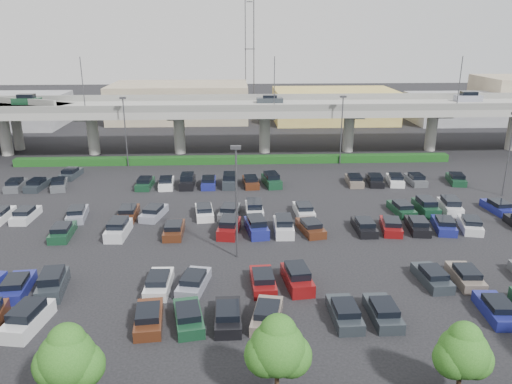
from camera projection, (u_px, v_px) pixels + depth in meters
ground at (236, 224)px, 52.67m from camera, size 280.00×280.00×0.00m
overpass at (233, 111)px, 80.88m from camera, size 150.00×13.00×15.80m
hedge at (235, 160)px, 76.22m from camera, size 66.00×1.60×1.10m
tree_row at (253, 349)px, 26.43m from camera, size 65.07×3.66×5.94m
parked_cars at (228, 232)px, 48.94m from camera, size 62.94×41.63×1.67m
light_poles at (196, 163)px, 52.44m from camera, size 66.90×48.38×10.30m
distant_buildings at (289, 104)px, 110.70m from camera, size 138.00×24.00×9.00m
comm_tower at (250, 46)px, 118.18m from camera, size 2.40×2.40×30.00m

